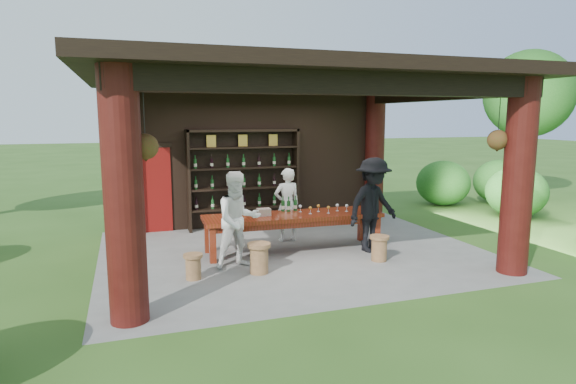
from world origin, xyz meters
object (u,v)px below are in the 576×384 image
object	(u,v)px
guest_woman	(238,220)
stool_near_left	(259,257)
stool_far_left	(193,266)
host	(287,205)
guest_man	(373,205)
wine_shelf	(244,179)
tasting_table	(293,220)
napkin_basket	(264,212)
stool_near_right	(379,247)

from	to	relation	value
guest_woman	stool_near_left	bearing A→B (deg)	-68.45
stool_far_left	host	world-z (taller)	host
stool_near_left	guest_man	world-z (taller)	guest_man
wine_shelf	stool_near_left	bearing A→B (deg)	-99.48
tasting_table	stool_far_left	xyz separation A→B (m)	(-2.14, -1.10, -0.41)
stool_far_left	host	xyz separation A→B (m)	(2.28, 1.91, 0.57)
stool_near_left	napkin_basket	bearing A→B (deg)	70.36
stool_near_right	host	bearing A→B (deg)	120.37
tasting_table	stool_near_right	distance (m)	1.78
guest_woman	guest_man	bearing A→B (deg)	-4.13
stool_far_left	stool_near_right	bearing A→B (deg)	-1.11
host	wine_shelf	bearing A→B (deg)	-72.81
guest_woman	guest_man	size ratio (longest dim) A/B	0.92
guest_woman	napkin_basket	bearing A→B (deg)	39.73
guest_woman	stool_far_left	bearing A→B (deg)	-162.21
stool_far_left	guest_man	xyz separation A→B (m)	(3.63, 0.57, 0.71)
tasting_table	napkin_basket	xyz separation A→B (m)	(-0.60, 0.05, 0.18)
wine_shelf	stool_far_left	size ratio (longest dim) A/B	6.33
guest_man	stool_near_left	bearing A→B (deg)	176.43
stool_near_left	stool_near_right	bearing A→B (deg)	-0.39
guest_woman	napkin_basket	world-z (taller)	guest_woman
tasting_table	stool_far_left	distance (m)	2.44
stool_near_right	stool_far_left	world-z (taller)	stool_near_right
stool_near_right	stool_far_left	bearing A→B (deg)	178.89
stool_near_left	stool_far_left	world-z (taller)	stool_near_left
tasting_table	stool_near_left	world-z (taller)	tasting_table
guest_woman	napkin_basket	distance (m)	1.00
wine_shelf	tasting_table	world-z (taller)	wine_shelf
wine_shelf	guest_man	size ratio (longest dim) A/B	1.44
wine_shelf	guest_woman	bearing A→B (deg)	-105.41
stool_far_left	wine_shelf	bearing A→B (deg)	63.78
wine_shelf	host	bearing A→B (deg)	-69.54
wine_shelf	stool_far_left	distance (m)	3.97
wine_shelf	guest_woman	distance (m)	3.18
stool_near_right	host	xyz separation A→B (m)	(-1.16, 1.97, 0.54)
host	napkin_basket	xyz separation A→B (m)	(-0.74, -0.77, 0.03)
tasting_table	stool_near_left	bearing A→B (deg)	-131.69
stool_near_left	host	world-z (taller)	host
stool_near_right	napkin_basket	world-z (taller)	napkin_basket
tasting_table	guest_woman	size ratio (longest dim) A/B	2.09
stool_near_right	guest_man	size ratio (longest dim) A/B	0.25
wine_shelf	guest_man	world-z (taller)	wine_shelf
wine_shelf	napkin_basket	xyz separation A→B (m)	(-0.16, -2.31, -0.37)
wine_shelf	stool_near_left	world-z (taller)	wine_shelf
tasting_table	stool_far_left	world-z (taller)	tasting_table
stool_far_left	guest_man	distance (m)	3.74
tasting_table	host	distance (m)	0.84
tasting_table	stool_near_right	bearing A→B (deg)	-41.92
stool_near_left	stool_near_right	distance (m)	2.32
stool_near_left	guest_woman	world-z (taller)	guest_woman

